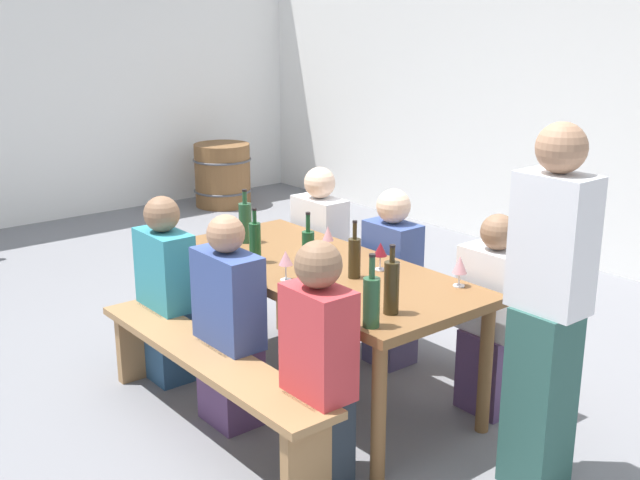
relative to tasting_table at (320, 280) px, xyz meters
name	(u,v)px	position (x,y,z in m)	size (l,w,h in m)	color
ground_plane	(320,390)	(0.00, 0.00, -0.67)	(24.00, 24.00, 0.00)	slate
side_wall	(10,64)	(-4.81, 0.00, 0.93)	(0.20, 6.97, 3.20)	white
tasting_table	(320,280)	(0.00, 0.00, 0.00)	(1.91, 0.86, 0.75)	brown
bench_near	(208,370)	(0.00, -0.73, -0.32)	(1.81, 0.30, 0.45)	#9E7247
bench_far	(412,304)	(0.00, 0.73, -0.32)	(1.81, 0.30, 0.45)	#9E7247
wine_bottle_0	(245,222)	(-0.65, -0.05, 0.21)	(0.08, 0.08, 0.33)	#234C2D
wine_bottle_1	(308,250)	(0.02, -0.10, 0.20)	(0.07, 0.07, 0.33)	#194723
wine_bottle_2	(371,301)	(0.81, -0.36, 0.20)	(0.08, 0.08, 0.34)	#234C2D
wine_bottle_3	(354,257)	(0.26, 0.02, 0.19)	(0.06, 0.06, 0.31)	#332814
wine_bottle_4	(255,242)	(-0.28, -0.23, 0.20)	(0.07, 0.07, 0.31)	#194723
wine_bottle_5	(391,287)	(0.75, -0.18, 0.21)	(0.07, 0.07, 0.33)	#332814
wine_glass_0	(460,266)	(0.70, 0.34, 0.19)	(0.08, 0.08, 0.16)	silver
wine_glass_1	(380,250)	(0.25, 0.21, 0.19)	(0.07, 0.07, 0.15)	silver
wine_glass_2	(328,235)	(-0.14, 0.17, 0.20)	(0.07, 0.07, 0.17)	silver
wine_glass_3	(286,259)	(0.07, -0.29, 0.19)	(0.07, 0.07, 0.16)	silver
wine_glass_4	(308,269)	(0.25, -0.28, 0.19)	(0.07, 0.07, 0.16)	silver
seated_guest_near_0	(166,294)	(-0.69, -0.58, -0.15)	(0.38, 0.24, 1.10)	navy
seated_guest_near_1	(229,328)	(-0.03, -0.58, -0.14)	(0.40, 0.24, 1.13)	#563862
seated_guest_near_2	(318,370)	(0.70, -0.58, -0.11)	(0.32, 0.24, 1.16)	#262F39
seated_guest_far_0	(320,254)	(-0.72, 0.58, -0.14)	(0.38, 0.24, 1.12)	#473F37
seated_guest_far_1	(391,281)	(-0.03, 0.58, -0.14)	(0.33, 0.24, 1.10)	#4D4469
seated_guest_far_2	(493,320)	(0.74, 0.58, -0.15)	(0.37, 0.24, 1.10)	#563C67
standing_host	(547,315)	(1.33, 0.19, 0.15)	(0.33, 0.24, 1.67)	#2B554E
wine_barrel	(223,175)	(-4.16, 1.98, -0.33)	(0.65, 0.65, 0.69)	brown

